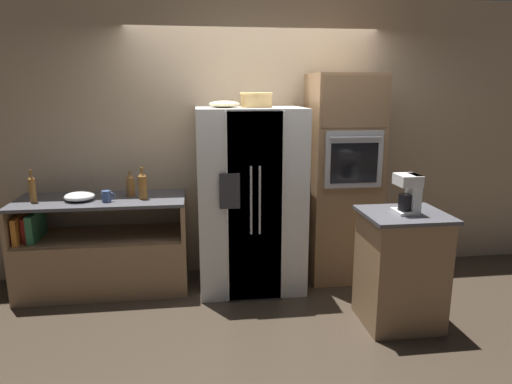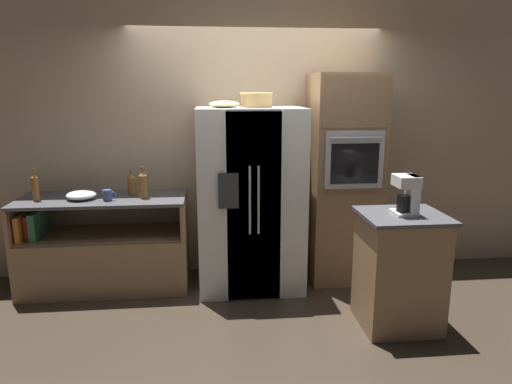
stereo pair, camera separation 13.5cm
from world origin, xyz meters
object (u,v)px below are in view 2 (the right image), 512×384
object	(u,v)px
bottle_short	(132,184)
mug	(108,195)
mixing_bowl	(81,195)
coffee_maker	(408,193)
fruit_bowl	(224,104)
wicker_basket	(257,99)
bottle_tall	(143,184)
bottle_wide	(35,187)
wall_oven	(343,179)
refrigerator	(250,199)

from	to	relation	value
bottle_short	mug	size ratio (longest dim) A/B	2.03
mixing_bowl	coffee_maker	size ratio (longest dim) A/B	0.88
fruit_bowl	mug	distance (m)	1.36
wicker_basket	fruit_bowl	world-z (taller)	wicker_basket
wicker_basket	mug	world-z (taller)	wicker_basket
mixing_bowl	wicker_basket	bearing A→B (deg)	-1.79
mixing_bowl	bottle_tall	bearing A→B (deg)	-1.28
bottle_short	mixing_bowl	size ratio (longest dim) A/B	0.89
bottle_wide	mixing_bowl	world-z (taller)	bottle_wide
wicker_basket	bottle_short	world-z (taller)	wicker_basket
wall_oven	wicker_basket	world-z (taller)	wall_oven
bottle_wide	coffee_maker	distance (m)	3.27
fruit_bowl	bottle_wide	world-z (taller)	fruit_bowl
wicker_basket	fruit_bowl	size ratio (longest dim) A/B	1.09
wicker_basket	mug	xyz separation A→B (m)	(-1.38, -0.03, -0.86)
refrigerator	bottle_short	world-z (taller)	refrigerator
fruit_bowl	wall_oven	bearing A→B (deg)	7.63
wall_oven	wicker_basket	distance (m)	1.19
bottle_short	mug	distance (m)	0.29
refrigerator	coffee_maker	size ratio (longest dim) A/B	5.62
fruit_bowl	coffee_maker	world-z (taller)	fruit_bowl
bottle_wide	refrigerator	bearing A→B (deg)	-0.10
fruit_bowl	bottle_short	size ratio (longest dim) A/B	1.16
wall_oven	coffee_maker	xyz separation A→B (m)	(0.21, -1.04, 0.09)
mixing_bowl	mug	bearing A→B (deg)	-17.22
bottle_short	wicker_basket	bearing A→B (deg)	-8.66
refrigerator	bottle_short	size ratio (longest dim) A/B	7.23
refrigerator	bottle_wide	distance (m)	1.98
bottle_tall	bottle_short	xyz separation A→B (m)	(-0.13, 0.14, -0.02)
mixing_bowl	coffee_maker	world-z (taller)	coffee_maker
refrigerator	bottle_tall	bearing A→B (deg)	179.48
bottle_tall	refrigerator	bearing A→B (deg)	-0.52
bottle_tall	coffee_maker	world-z (taller)	coffee_maker
bottle_tall	mixing_bowl	world-z (taller)	bottle_tall
wicker_basket	bottle_tall	distance (m)	1.32
refrigerator	coffee_maker	xyz separation A→B (m)	(1.15, -0.95, 0.25)
refrigerator	mixing_bowl	world-z (taller)	refrigerator
wall_oven	mug	distance (m)	2.27
wall_oven	mug	world-z (taller)	wall_oven
wall_oven	bottle_short	world-z (taller)	wall_oven
wall_oven	coffee_maker	distance (m)	1.07
fruit_bowl	mug	bearing A→B (deg)	179.63
wall_oven	bottle_wide	size ratio (longest dim) A/B	6.82
mug	coffee_maker	xyz separation A→B (m)	(2.47, -0.89, 0.17)
fruit_bowl	bottle_tall	xyz separation A→B (m)	(-0.77, 0.07, -0.74)
coffee_maker	bottle_wide	bearing A→B (deg)	163.06
coffee_maker	bottle_tall	bearing A→B (deg)	156.02
wall_oven	bottle_tall	world-z (taller)	wall_oven
wall_oven	mixing_bowl	size ratio (longest dim) A/B	7.54
wicker_basket	bottle_short	distance (m)	1.45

